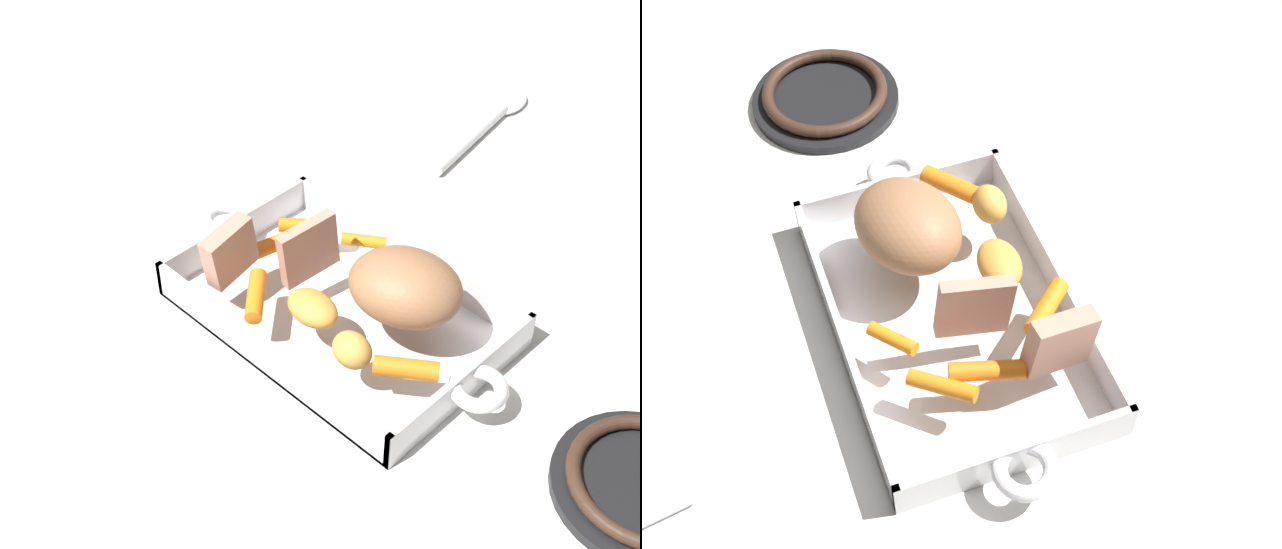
{
  "view_description": "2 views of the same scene",
  "coord_description": "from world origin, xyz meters",
  "views": [
    {
      "loc": [
        -0.52,
        0.55,
        0.75
      ],
      "look_at": [
        0.01,
        0.03,
        0.08
      ],
      "focal_mm": 53.1,
      "sensor_mm": 36.0,
      "label": 1
    },
    {
      "loc": [
        0.52,
        -0.18,
        0.8
      ],
      "look_at": [
        -0.0,
        0.01,
        0.07
      ],
      "focal_mm": 53.19,
      "sensor_mm": 36.0,
      "label": 2
    }
  ],
  "objects": [
    {
      "name": "roasting_dish",
      "position": [
        0.0,
        0.0,
        0.01
      ],
      "size": [
        0.44,
        0.23,
        0.05
      ],
      "color": "silver",
      "rests_on": "ground_plane"
    },
    {
      "name": "pork_roast",
      "position": [
        -0.07,
        -0.02,
        0.08
      ],
      "size": [
        0.15,
        0.13,
        0.07
      ],
      "primitive_type": "ellipsoid",
      "rotation": [
        0.0,
        0.0,
        0.32
      ],
      "color": "#996845",
      "rests_on": "roasting_dish"
    },
    {
      "name": "roast_slice_thin",
      "position": [
        0.1,
        0.07,
        0.08
      ],
      "size": [
        0.03,
        0.07,
        0.07
      ],
      "primitive_type": "cube",
      "rotation": [
        -0.14,
        0.0,
        0.08
      ],
      "color": "tan",
      "rests_on": "roasting_dish"
    },
    {
      "name": "roast_slice_thick",
      "position": [
        0.04,
        0.01,
        0.08
      ],
      "size": [
        0.03,
        0.08,
        0.08
      ],
      "primitive_type": "cube",
      "rotation": [
        -0.1,
        0.0,
        6.13
      ],
      "color": "tan",
      "rests_on": "roasting_dish"
    },
    {
      "name": "baby_carrot_center_left",
      "position": [
        0.03,
        -0.07,
        0.05
      ],
      "size": [
        0.05,
        0.04,
        0.02
      ],
      "primitive_type": "cylinder",
      "rotation": [
        1.64,
        0.0,
        5.38
      ],
      "color": "orange",
      "rests_on": "roasting_dish"
    },
    {
      "name": "baby_carrot_southwest",
      "position": [
        0.1,
        0.0,
        0.06
      ],
      "size": [
        0.04,
        0.07,
        0.02
      ],
      "primitive_type": "cylinder",
      "rotation": [
        1.52,
        0.0,
        6.01
      ],
      "color": "orange",
      "rests_on": "roasting_dish"
    },
    {
      "name": "potato_whole",
      "position": [
        -0.01,
        0.05,
        0.06
      ],
      "size": [
        0.06,
        0.05,
        0.03
      ],
      "primitive_type": "ellipsoid",
      "rotation": [
        0.0,
        0.0,
        6.23
      ],
      "color": "gold",
      "rests_on": "roasting_dish"
    },
    {
      "name": "baby_carrot_southeast",
      "position": [
        0.1,
        -0.04,
        0.06
      ],
      "size": [
        0.06,
        0.06,
        0.02
      ],
      "primitive_type": "cylinder",
      "rotation": [
        1.48,
        0.0,
        2.44
      ],
      "color": "orange",
      "rests_on": "roasting_dish"
    },
    {
      "name": "ground_plane",
      "position": [
        0.0,
        0.0,
        0.0
      ],
      "size": [
        2.05,
        2.05,
        0.0
      ],
      "primitive_type": "plane",
      "color": "silver"
    },
    {
      "name": "baby_carrot_long",
      "position": [
        -0.13,
        0.05,
        0.06
      ],
      "size": [
        0.06,
        0.06,
        0.02
      ],
      "primitive_type": "cylinder",
      "rotation": [
        1.54,
        0.0,
        2.23
      ],
      "color": "orange",
      "rests_on": "roasting_dish"
    },
    {
      "name": "potato_corner",
      "position": [
        -0.09,
        0.07,
        0.07
      ],
      "size": [
        0.04,
        0.04,
        0.04
      ],
      "primitive_type": "ellipsoid",
      "rotation": [
        0.0,
        0.0,
        0.03
      ],
      "color": "gold",
      "rests_on": "roasting_dish"
    },
    {
      "name": "baby_carrot_center_right",
      "position": [
        0.05,
        0.08,
        0.06
      ],
      "size": [
        0.06,
        0.06,
        0.02
      ],
      "primitive_type": "cylinder",
      "rotation": [
        1.63,
        0.0,
        3.88
      ],
      "color": "orange",
      "rests_on": "roasting_dish"
    },
    {
      "name": "stove_burner_rear",
      "position": [
        -0.36,
        -0.03,
        0.01
      ],
      "size": [
        0.18,
        0.18,
        0.03
      ],
      "color": "black",
      "rests_on": "ground_plane"
    }
  ]
}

